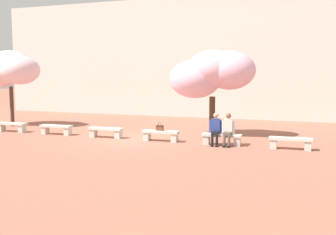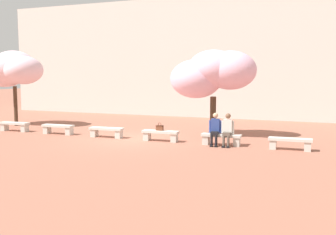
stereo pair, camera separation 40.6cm
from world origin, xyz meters
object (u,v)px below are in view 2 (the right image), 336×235
(stone_bench_west_end, at_px, (14,125))
(person_seated_right, at_px, (227,128))
(stone_bench_east_end, at_px, (221,138))
(cherry_tree_main, at_px, (212,73))
(person_seated_left, at_px, (215,128))
(stone_bench_near_west, at_px, (58,128))
(cherry_tree_secondary, at_px, (13,69))
(stone_bench_near_east, at_px, (160,134))
(handbag, at_px, (160,128))
(stone_bench_center, at_px, (106,131))
(stone_bench_far_east, at_px, (290,142))

(stone_bench_west_end, xyz_separation_m, person_seated_right, (10.78, -0.05, 0.40))
(stone_bench_east_end, height_order, cherry_tree_main, cherry_tree_main)
(person_seated_left, height_order, person_seated_right, same)
(stone_bench_near_west, relative_size, person_seated_left, 1.24)
(stone_bench_west_end, height_order, person_seated_right, person_seated_right)
(person_seated_right, xyz_separation_m, cherry_tree_secondary, (-12.38, 1.79, 2.39))
(stone_bench_near_east, height_order, person_seated_right, person_seated_right)
(stone_bench_east_end, height_order, person_seated_left, person_seated_left)
(stone_bench_near_west, xyz_separation_m, stone_bench_near_east, (5.26, 0.00, 0.00))
(handbag, bearing_deg, cherry_tree_main, 51.71)
(cherry_tree_main, bearing_deg, stone_bench_west_end, -167.25)
(stone_bench_near_west, relative_size, cherry_tree_secondary, 0.39)
(stone_bench_east_end, bearing_deg, stone_bench_near_east, 180.00)
(stone_bench_west_end, relative_size, cherry_tree_secondary, 0.39)
(stone_bench_near_east, bearing_deg, stone_bench_west_end, 180.00)
(stone_bench_west_end, xyz_separation_m, stone_bench_center, (5.26, 0.00, 0.00))
(stone_bench_near_west, height_order, cherry_tree_secondary, cherry_tree_secondary)
(stone_bench_far_east, bearing_deg, person_seated_left, -178.94)
(cherry_tree_main, bearing_deg, person_seated_right, -60.50)
(stone_bench_west_end, relative_size, stone_bench_far_east, 1.00)
(stone_bench_near_east, relative_size, person_seated_right, 1.24)
(stone_bench_near_east, distance_m, handbag, 0.29)
(stone_bench_near_west, height_order, cherry_tree_main, cherry_tree_main)
(stone_bench_near_east, relative_size, cherry_tree_secondary, 0.39)
(stone_bench_west_end, distance_m, stone_bench_near_east, 7.89)
(stone_bench_center, bearing_deg, stone_bench_far_east, 0.00)
(stone_bench_far_east, distance_m, person_seated_right, 2.41)
(stone_bench_center, xyz_separation_m, cherry_tree_main, (4.27, 2.16, 2.58))
(stone_bench_west_end, relative_size, cherry_tree_main, 0.41)
(stone_bench_center, height_order, person_seated_left, person_seated_left)
(stone_bench_west_end, relative_size, person_seated_left, 1.24)
(person_seated_left, bearing_deg, stone_bench_near_east, 178.73)
(stone_bench_far_east, bearing_deg, cherry_tree_secondary, 173.29)
(stone_bench_near_west, bearing_deg, cherry_tree_secondary, 157.72)
(stone_bench_center, distance_m, person_seated_left, 5.03)
(stone_bench_west_end, relative_size, stone_bench_near_east, 1.00)
(person_seated_right, bearing_deg, handbag, 178.50)
(stone_bench_near_west, xyz_separation_m, stone_bench_center, (2.63, 0.00, 0.00))
(stone_bench_west_end, relative_size, handbag, 4.70)
(stone_bench_far_east, relative_size, cherry_tree_secondary, 0.39)
(stone_bench_center, relative_size, person_seated_right, 1.24)
(stone_bench_far_east, distance_m, cherry_tree_secondary, 15.12)
(stone_bench_near_east, bearing_deg, stone_bench_center, 180.00)
(stone_bench_west_end, bearing_deg, stone_bench_center, 0.00)
(stone_bench_near_east, height_order, cherry_tree_secondary, cherry_tree_secondary)
(stone_bench_east_end, bearing_deg, person_seated_left, -167.78)
(stone_bench_center, relative_size, cherry_tree_main, 0.41)
(stone_bench_near_east, xyz_separation_m, stone_bench_east_end, (2.63, 0.00, 0.00))
(stone_bench_center, xyz_separation_m, stone_bench_near_east, (2.63, 0.00, 0.00))
(stone_bench_west_end, height_order, handbag, handbag)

